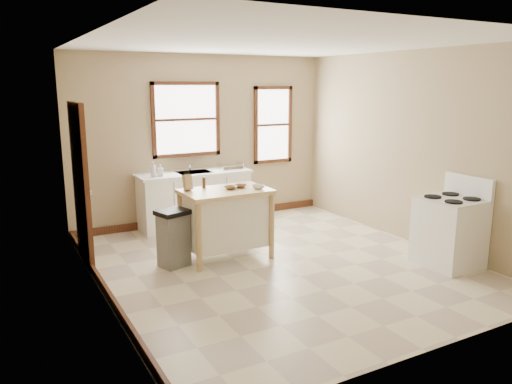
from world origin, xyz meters
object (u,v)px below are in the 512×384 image
(kitchen_island, at_px, (226,224))
(bowl_b, at_px, (241,186))
(soap_bottle_b, at_px, (160,170))
(bowl_a, at_px, (230,188))
(dish_rack, at_px, (230,166))
(gas_stove, at_px, (450,222))
(knife_block, at_px, (188,183))
(bowl_c, at_px, (258,187))
(pepper_grinder, at_px, (204,183))
(soap_bottle_a, at_px, (153,169))
(trash_bin, at_px, (174,238))

(kitchen_island, relative_size, bowl_b, 7.04)
(soap_bottle_b, relative_size, bowl_a, 1.11)
(dish_rack, height_order, gas_stove, gas_stove)
(soap_bottle_b, relative_size, knife_block, 0.91)
(bowl_c, bearing_deg, dish_rack, 76.47)
(pepper_grinder, relative_size, bowl_c, 0.88)
(soap_bottle_a, bearing_deg, gas_stove, -66.04)
(bowl_c, distance_m, gas_stove, 2.52)
(dish_rack, xyz_separation_m, kitchen_island, (-0.83, -1.57, -0.50))
(bowl_a, relative_size, bowl_b, 1.00)
(soap_bottle_a, height_order, kitchen_island, soap_bottle_a)
(soap_bottle_b, height_order, knife_block, knife_block)
(dish_rack, distance_m, bowl_a, 1.74)
(soap_bottle_a, height_order, knife_block, soap_bottle_a)
(bowl_a, bearing_deg, pepper_grinder, 139.49)
(knife_block, relative_size, bowl_c, 1.18)
(knife_block, bearing_deg, kitchen_island, -24.96)
(bowl_a, bearing_deg, dish_rack, 64.31)
(pepper_grinder, xyz_separation_m, bowl_a, (0.28, -0.24, -0.05))
(dish_rack, bearing_deg, bowl_c, -119.38)
(dish_rack, height_order, pepper_grinder, pepper_grinder)
(gas_stove, bearing_deg, bowl_b, 142.37)
(kitchen_island, bearing_deg, bowl_b, 5.86)
(soap_bottle_a, distance_m, kitchen_island, 1.70)
(gas_stove, bearing_deg, knife_block, 147.21)
(soap_bottle_b, bearing_deg, trash_bin, -82.41)
(soap_bottle_a, distance_m, trash_bin, 1.65)
(bowl_b, bearing_deg, pepper_grinder, 154.42)
(bowl_b, relative_size, gas_stove, 0.14)
(soap_bottle_b, distance_m, kitchen_island, 1.66)
(bowl_a, distance_m, bowl_c, 0.38)
(gas_stove, bearing_deg, bowl_c, 143.35)
(trash_bin, bearing_deg, bowl_b, -16.66)
(soap_bottle_a, bearing_deg, knife_block, -106.40)
(dish_rack, relative_size, pepper_grinder, 2.56)
(soap_bottle_a, xyz_separation_m, bowl_c, (0.92, -1.68, -0.07))
(dish_rack, relative_size, gas_stove, 0.33)
(pepper_grinder, bearing_deg, bowl_c, -32.90)
(kitchen_island, xyz_separation_m, gas_stove, (2.41, -1.65, 0.11))
(knife_block, bearing_deg, soap_bottle_a, 90.74)
(knife_block, height_order, pepper_grinder, knife_block)
(trash_bin, distance_m, gas_stove, 3.57)
(soap_bottle_b, height_order, kitchen_island, soap_bottle_b)
(bowl_b, bearing_deg, dish_rack, 69.15)
(pepper_grinder, distance_m, bowl_b, 0.50)
(dish_rack, xyz_separation_m, bowl_c, (-0.42, -1.73, 0.00))
(soap_bottle_b, height_order, trash_bin, soap_bottle_b)
(soap_bottle_b, bearing_deg, dish_rack, 22.62)
(dish_rack, xyz_separation_m, bowl_a, (-0.76, -1.57, -0.00))
(kitchen_island, height_order, pepper_grinder, pepper_grinder)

